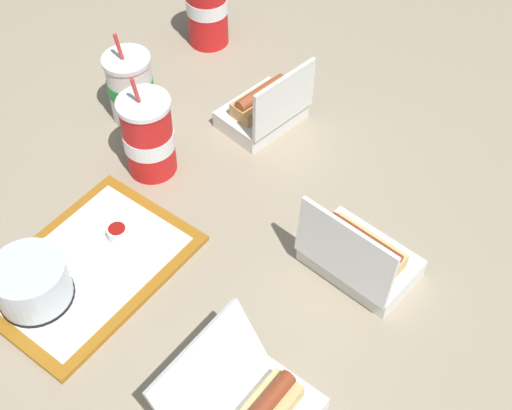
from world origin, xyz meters
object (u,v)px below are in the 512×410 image
(plastic_fork, at_px, (121,271))
(food_tray, at_px, (88,268))
(clamshell_hotdog_front, at_px, (264,109))
(cake_container, at_px, (32,283))
(soda_cup_front, at_px, (207,9))
(ketchup_cup, at_px, (118,232))
(clamshell_hotdog_left, at_px, (359,256))
(soda_cup_back, at_px, (148,136))
(soda_cup_right, at_px, (131,87))

(plastic_fork, bearing_deg, food_tray, -89.60)
(plastic_fork, distance_m, clamshell_hotdog_front, 0.48)
(cake_container, height_order, soda_cup_front, soda_cup_front)
(ketchup_cup, height_order, plastic_fork, ketchup_cup)
(soda_cup_front, bearing_deg, clamshell_hotdog_front, 48.37)
(cake_container, height_order, clamshell_hotdog_left, clamshell_hotdog_left)
(clamshell_hotdog_left, bearing_deg, soda_cup_back, -98.73)
(soda_cup_back, bearing_deg, clamshell_hotdog_left, 81.27)
(ketchup_cup, height_order, clamshell_hotdog_front, clamshell_hotdog_front)
(soda_cup_right, distance_m, soda_cup_back, 0.17)
(clamshell_hotdog_front, distance_m, clamshell_hotdog_left, 0.42)
(food_tray, distance_m, soda_cup_back, 0.29)
(ketchup_cup, xyz_separation_m, soda_cup_front, (-0.62, -0.13, 0.06))
(plastic_fork, bearing_deg, soda_cup_front, -178.70)
(ketchup_cup, xyz_separation_m, clamshell_hotdog_front, (-0.41, 0.11, 0.01))
(cake_container, height_order, ketchup_cup, cake_container)
(cake_container, distance_m, soda_cup_right, 0.50)
(cake_container, distance_m, clamshell_hotdog_front, 0.61)
(clamshell_hotdog_front, xyz_separation_m, clamshell_hotdog_left, (0.29, 0.31, 0.00))
(ketchup_cup, distance_m, soda_cup_back, 0.21)
(ketchup_cup, distance_m, soda_cup_front, 0.64)
(plastic_fork, distance_m, soda_cup_front, 0.71)
(food_tray, bearing_deg, cake_container, -26.01)
(food_tray, relative_size, clamshell_hotdog_left, 1.85)
(ketchup_cup, distance_m, clamshell_hotdog_front, 0.43)
(clamshell_hotdog_front, xyz_separation_m, soda_cup_back, (0.22, -0.15, 0.05))
(food_tray, distance_m, soda_cup_right, 0.43)
(cake_container, relative_size, ketchup_cup, 3.29)
(plastic_fork, xyz_separation_m, clamshell_hotdog_left, (-0.19, 0.38, 0.03))
(plastic_fork, relative_size, soda_cup_right, 0.51)
(soda_cup_front, relative_size, soda_cup_back, 0.98)
(food_tray, distance_m, clamshell_hotdog_front, 0.51)
(soda_cup_front, height_order, soda_cup_right, soda_cup_front)
(food_tray, xyz_separation_m, soda_cup_back, (-0.27, -0.02, 0.08))
(cake_container, distance_m, soda_cup_front, 0.80)
(soda_cup_back, bearing_deg, ketchup_cup, 11.15)
(ketchup_cup, bearing_deg, food_tray, -11.03)
(ketchup_cup, bearing_deg, soda_cup_front, -168.51)
(soda_cup_right, relative_size, soda_cup_back, 0.91)
(clamshell_hotdog_front, height_order, soda_cup_back, soda_cup_back)
(clamshell_hotdog_left, bearing_deg, plastic_fork, -63.77)
(cake_container, relative_size, clamshell_hotdog_left, 0.58)
(ketchup_cup, bearing_deg, soda_cup_back, -168.85)
(cake_container, xyz_separation_m, soda_cup_front, (-0.79, -0.07, 0.04))
(soda_cup_back, bearing_deg, clamshell_hotdog_front, 144.78)
(plastic_fork, bearing_deg, clamshell_hotdog_left, 103.45)
(food_tray, xyz_separation_m, cake_container, (0.09, -0.04, 0.05))
(soda_cup_back, bearing_deg, soda_cup_front, -168.35)
(ketchup_cup, relative_size, plastic_fork, 0.36)
(clamshell_hotdog_front, xyz_separation_m, soda_cup_right, (0.09, -0.27, 0.04))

